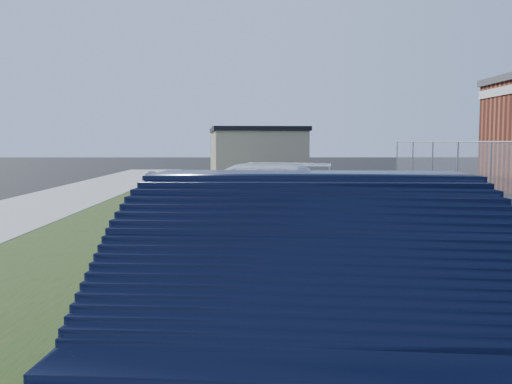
{
  "coord_description": "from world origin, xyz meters",
  "views": [
    {
      "loc": [
        -1.48,
        -8.55,
        1.81
      ],
      "look_at": [
        -1.4,
        1.0,
        1.0
      ],
      "focal_mm": 42.0,
      "sensor_mm": 36.0,
      "label": 1
    }
  ],
  "objects_px": {
    "dump_truck": "(251,161)",
    "navy_sedan": "(311,344)",
    "parking_meter": "(151,194)",
    "white_wagon": "(261,208)"
  },
  "relations": [
    {
      "from": "white_wagon",
      "to": "dump_truck",
      "type": "height_order",
      "value": "dump_truck"
    },
    {
      "from": "navy_sedan",
      "to": "dump_truck",
      "type": "distance_m",
      "value": 13.43
    },
    {
      "from": "dump_truck",
      "to": "navy_sedan",
      "type": "bearing_deg",
      "value": -94.1
    },
    {
      "from": "dump_truck",
      "to": "white_wagon",
      "type": "bearing_deg",
      "value": -93.89
    },
    {
      "from": "white_wagon",
      "to": "dump_truck",
      "type": "distance_m",
      "value": 6.56
    },
    {
      "from": "white_wagon",
      "to": "navy_sedan",
      "type": "relative_size",
      "value": 1.0
    },
    {
      "from": "parking_meter",
      "to": "navy_sedan",
      "type": "bearing_deg",
      "value": -83.68
    },
    {
      "from": "parking_meter",
      "to": "navy_sedan",
      "type": "height_order",
      "value": "navy_sedan"
    },
    {
      "from": "parking_meter",
      "to": "dump_truck",
      "type": "xyz_separation_m",
      "value": [
        1.49,
        7.48,
        0.24
      ]
    },
    {
      "from": "navy_sedan",
      "to": "dump_truck",
      "type": "xyz_separation_m",
      "value": [
        -0.28,
        13.42,
        0.45
      ]
    }
  ]
}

